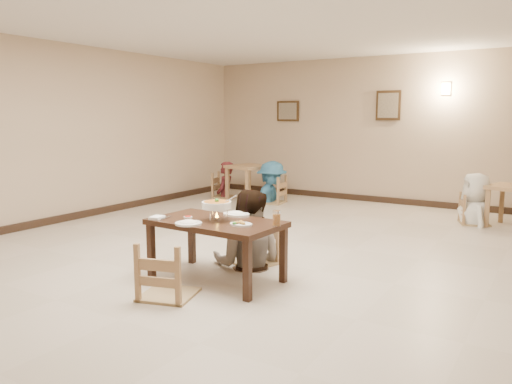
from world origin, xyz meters
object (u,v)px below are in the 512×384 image
Objects in this scene: curry_warmer at (217,205)px; bg_diner_b at (272,161)px; main_diner at (248,189)px; bg_chair_lr at (272,178)px; bg_table_left at (248,172)px; bg_diner_c at (477,173)px; bg_diner_a at (225,162)px; chair_near at (167,243)px; drink_glass at (277,219)px; main_table at (216,228)px; chair_far at (254,224)px; bg_chair_ll at (225,174)px; bg_chair_rl at (476,196)px.

curry_warmer is 0.21× the size of bg_diner_b.
main_diner is 4.42m from bg_chair_lr.
bg_diner_c is (4.53, -0.05, 0.24)m from bg_table_left.
main_diner is at bearing 91.76° from curry_warmer.
main_diner reaches higher than curry_warmer.
chair_near is at bearing 12.38° from bg_diner_a.
main_table is at bearing -171.52° from drink_glass.
bg_chair_lr is (-1.96, 3.95, -0.39)m from main_diner.
curry_warmer is at bearing -1.94° from main_table.
chair_far is at bearing 89.77° from main_table.
bg_diner_a is 0.91× the size of bg_diner_b.
bg_chair_lr is at bearing 115.12° from main_table.
main_diner is at bearing 19.74° from bg_chair_lr.
bg_diner_a reaches higher than drink_glass.
bg_chair_lr is (1.24, -0.08, 0.01)m from bg_chair_ll.
chair_far reaches higher than curry_warmer.
drink_glass is 6.01m from bg_chair_ll.
bg_diner_a is (-3.22, 4.67, -0.04)m from curry_warmer.
bg_diner_c is (2.05, 5.26, 0.32)m from chair_near.
bg_diner_b is (-1.98, 4.59, 0.04)m from curry_warmer.
bg_diner_b reaches higher than bg_chair_ll.
chair_far is at bearing -157.04° from bg_chair_ll.
bg_diner_a is at bearing 130.48° from drink_glass.
bg_diner_b is at bearing -87.25° from chair_near.
main_diner reaches higher than bg_diner_c.
bg_chair_ll is at bearing 130.48° from drink_glass.
bg_chair_ll reaches higher than curry_warmer.
chair_near reaches higher than chair_far.
chair_far is 0.92× the size of chair_near.
main_table is 1.59× the size of bg_table_left.
main_diner reaches higher than drink_glass.
drink_glass is 0.09× the size of bg_diner_c.
main_table is at bearing 16.68° from bg_diner_a.
drink_glass is at bearing -23.40° from chair_far.
curry_warmer is (0.01, -0.00, 0.25)m from main_table.
bg_table_left is 0.87× the size of bg_chair_ll.
chair_near is 0.73m from curry_warmer.
chair_near is 6.77× the size of drink_glass.
bg_diner_c is (1.95, 3.95, -0.07)m from main_diner.
chair_far is at bearing 20.67° from bg_chair_lr.
bg_chair_rl is 0.60× the size of bg_diner_a.
bg_chair_rl is at bearing -0.59° from bg_table_left.
chair_near reaches higher than bg_table_left.
main_diner reaches higher than bg_chair_lr.
bg_chair_lr reaches higher than main_table.
main_diner is 1.74× the size of bg_chair_lr.
bg_diner_c is (3.91, 0.01, 0.33)m from bg_chair_lr.
bg_table_left is (-2.60, 4.65, -0.22)m from curry_warmer.
main_diner is at bearing 92.63° from main_table.
curry_warmer is 0.39× the size of bg_table_left.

